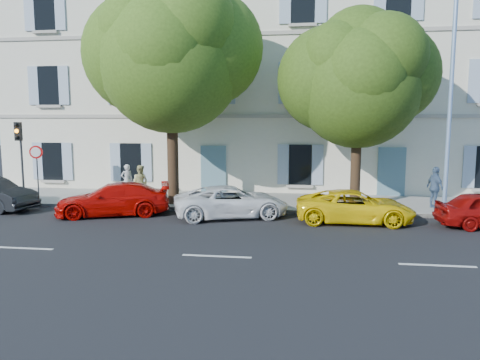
# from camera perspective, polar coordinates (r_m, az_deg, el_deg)

# --- Properties ---
(ground) EXTENTS (90.00, 90.00, 0.00)m
(ground) POSITION_cam_1_polar(r_m,az_deg,el_deg) (17.32, -0.35, -5.48)
(ground) COLOR black
(sidewalk) EXTENTS (36.00, 4.50, 0.15)m
(sidewalk) POSITION_cam_1_polar(r_m,az_deg,el_deg) (21.63, 1.36, -2.64)
(sidewalk) COLOR #A09E96
(sidewalk) RESTS_ON ground
(kerb) EXTENTS (36.00, 0.16, 0.16)m
(kerb) POSITION_cam_1_polar(r_m,az_deg,el_deg) (19.51, 0.62, -3.75)
(kerb) COLOR #9E998E
(kerb) RESTS_ON ground
(building) EXTENTS (28.00, 7.00, 12.00)m
(building) POSITION_cam_1_polar(r_m,az_deg,el_deg) (27.08, 2.85, 12.00)
(building) COLOR beige
(building) RESTS_ON ground
(car_red_coupe) EXTENTS (4.84, 3.14, 1.30)m
(car_red_coupe) POSITION_cam_1_polar(r_m,az_deg,el_deg) (19.56, -15.21, -2.28)
(car_red_coupe) COLOR #B90905
(car_red_coupe) RESTS_ON ground
(car_white_coupe) EXTENTS (4.93, 3.41, 1.25)m
(car_white_coupe) POSITION_cam_1_polar(r_m,az_deg,el_deg) (18.48, -1.05, -2.67)
(car_white_coupe) COLOR white
(car_white_coupe) RESTS_ON ground
(car_yellow_supercar) EXTENTS (4.38, 2.02, 1.22)m
(car_yellow_supercar) POSITION_cam_1_polar(r_m,az_deg,el_deg) (18.11, 13.84, -3.16)
(car_yellow_supercar) COLOR yellow
(car_yellow_supercar) RESTS_ON ground
(tree_left) EXTENTS (6.18, 6.18, 9.57)m
(tree_left) POSITION_cam_1_polar(r_m,az_deg,el_deg) (20.77, -8.41, 14.14)
(tree_left) COLOR #3A2819
(tree_left) RESTS_ON sidewalk
(tree_right) EXTENTS (5.13, 5.13, 7.90)m
(tree_right) POSITION_cam_1_polar(r_m,az_deg,el_deg) (19.98, 14.22, 11.09)
(tree_right) COLOR #3A2819
(tree_right) RESTS_ON sidewalk
(traffic_light) EXTENTS (0.29, 0.40, 3.58)m
(traffic_light) POSITION_cam_1_polar(r_m,az_deg,el_deg) (23.47, -25.29, 3.99)
(traffic_light) COLOR #383A3D
(traffic_light) RESTS_ON sidewalk
(road_sign) EXTENTS (0.58, 0.19, 2.54)m
(road_sign) POSITION_cam_1_polar(r_m,az_deg,el_deg) (22.82, -23.54, 2.10)
(road_sign) COLOR #383A3D
(road_sign) RESTS_ON sidewalk
(street_lamp) EXTENTS (0.28, 1.77, 8.33)m
(street_lamp) POSITION_cam_1_polar(r_m,az_deg,el_deg) (19.92, 24.44, 9.66)
(street_lamp) COLOR #7293BF
(street_lamp) RESTS_ON sidewalk
(pedestrian_a) EXTENTS (0.68, 0.66, 1.57)m
(pedestrian_a) POSITION_cam_1_polar(r_m,az_deg,el_deg) (22.96, -13.62, -0.08)
(pedestrian_a) COLOR silver
(pedestrian_a) RESTS_ON sidewalk
(pedestrian_b) EXTENTS (0.90, 0.78, 1.60)m
(pedestrian_b) POSITION_cam_1_polar(r_m,az_deg,el_deg) (22.11, -12.06, -0.28)
(pedestrian_b) COLOR #C4C07D
(pedestrian_b) RESTS_ON sidewalk
(pedestrian_c) EXTENTS (0.77, 1.11, 1.75)m
(pedestrian_c) POSITION_cam_1_polar(r_m,az_deg,el_deg) (21.19, 22.69, -0.85)
(pedestrian_c) COLOR slate
(pedestrian_c) RESTS_ON sidewalk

